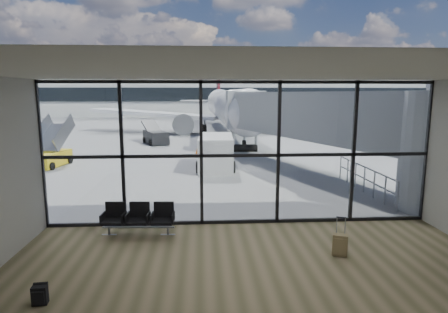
{
  "coord_description": "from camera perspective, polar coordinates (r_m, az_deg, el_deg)",
  "views": [
    {
      "loc": [
        -1.19,
        -11.4,
        4.08
      ],
      "look_at": [
        -0.32,
        3.0,
        1.67
      ],
      "focal_mm": 30.0,
      "sensor_mm": 36.0,
      "label": 1
    }
  ],
  "objects": [
    {
      "name": "ground",
      "position": [
        51.57,
        -2.15,
        4.96
      ],
      "size": [
        220.0,
        220.0,
        0.0
      ],
      "primitive_type": "plane",
      "color": "slate",
      "rests_on": "ground"
    },
    {
      "name": "traffic_cone_c",
      "position": [
        28.69,
        -0.1,
        1.95
      ],
      "size": [
        0.46,
        0.46,
        0.65
      ],
      "color": "orange",
      "rests_on": "ground"
    },
    {
      "name": "tree_1",
      "position": [
        91.57,
        -28.25,
        9.13
      ],
      "size": [
        5.61,
        5.61,
        8.07
      ],
      "color": "#382619",
      "rests_on": "ground"
    },
    {
      "name": "service_van",
      "position": [
        20.61,
        -1.26,
        0.71
      ],
      "size": [
        2.19,
        4.25,
        1.81
      ],
      "rotation": [
        0.0,
        0.0,
        -0.04
      ],
      "color": "silver",
      "rests_on": "ground"
    },
    {
      "name": "seating_row",
      "position": [
        11.41,
        -12.84,
        -8.95
      ],
      "size": [
        2.11,
        0.69,
        0.93
      ],
      "rotation": [
        0.0,
        0.0,
        -0.06
      ],
      "color": "gray",
      "rests_on": "ground"
    },
    {
      "name": "tree_3",
      "position": [
        87.3,
        -20.96,
        9.25
      ],
      "size": [
        4.95,
        4.95,
        7.12
      ],
      "color": "#382619",
      "rests_on": "ground"
    },
    {
      "name": "tree_5",
      "position": [
        84.55,
        -13.1,
        10.48
      ],
      "size": [
        6.27,
        6.27,
        9.03
      ],
      "color": "#382619",
      "rests_on": "ground"
    },
    {
      "name": "suitcase",
      "position": [
        10.19,
        17.25,
        -12.72
      ],
      "size": [
        0.43,
        0.36,
        1.0
      ],
      "rotation": [
        0.0,
        0.0,
        -0.37
      ],
      "color": "brown",
      "rests_on": "ground"
    },
    {
      "name": "traffic_cone_b",
      "position": [
        25.38,
        -3.93,
        0.97
      ],
      "size": [
        0.48,
        0.48,
        0.69
      ],
      "color": "orange",
      "rests_on": "ground"
    },
    {
      "name": "airliner",
      "position": [
        41.39,
        0.57,
        7.6
      ],
      "size": [
        29.82,
        34.5,
        8.89
      ],
      "rotation": [
        0.0,
        0.0,
        0.02
      ],
      "color": "white",
      "rests_on": "ground"
    },
    {
      "name": "belt_loader",
      "position": [
        31.62,
        -10.41,
        3.05
      ],
      "size": [
        2.73,
        4.18,
        1.83
      ],
      "rotation": [
        0.0,
        0.0,
        0.39
      ],
      "color": "black",
      "rests_on": "ground"
    },
    {
      "name": "backpack",
      "position": [
        8.58,
        -26.28,
        -18.4
      ],
      "size": [
        0.3,
        0.28,
        0.42
      ],
      "rotation": [
        0.0,
        0.0,
        0.09
      ],
      "color": "black",
      "rests_on": "ground"
    },
    {
      "name": "far_terminal",
      "position": [
        73.37,
        -3.05,
        9.59
      ],
      "size": [
        80.0,
        12.2,
        11.0
      ],
      "color": "beige",
      "rests_on": "ground"
    },
    {
      "name": "lounge_shell",
      "position": [
        6.85,
        6.61,
        -2.62
      ],
      "size": [
        12.02,
        8.01,
        4.51
      ],
      "color": "brown",
      "rests_on": "ground"
    },
    {
      "name": "tree_4",
      "position": [
        85.72,
        -17.1,
        9.88
      ],
      "size": [
        5.61,
        5.61,
        8.07
      ],
      "color": "#382619",
      "rests_on": "ground"
    },
    {
      "name": "mobile_stairs",
      "position": [
        23.6,
        -25.21,
        -0.0
      ],
      "size": [
        2.12,
        3.48,
        2.31
      ],
      "rotation": [
        0.0,
        0.0,
        -0.15
      ],
      "color": "gold",
      "rests_on": "ground"
    },
    {
      "name": "glass_curtain_wall",
      "position": [
        11.6,
        2.46,
        0.4
      ],
      "size": [
        12.1,
        0.12,
        4.5
      ],
      "color": "white",
      "rests_on": "ground"
    },
    {
      "name": "tree_2",
      "position": [
        89.27,
        -24.73,
        9.8
      ],
      "size": [
        6.27,
        6.27,
        9.03
      ],
      "color": "#382619",
      "rests_on": "ground"
    },
    {
      "name": "apron_railing",
      "position": [
        16.71,
        20.61,
        -2.72
      ],
      "size": [
        0.06,
        5.46,
        1.11
      ],
      "color": "gray",
      "rests_on": "ground"
    },
    {
      "name": "jet_bridge",
      "position": [
        19.49,
        14.81,
        5.3
      ],
      "size": [
        8.0,
        16.5,
        4.33
      ],
      "color": "gray",
      "rests_on": "ground"
    }
  ]
}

